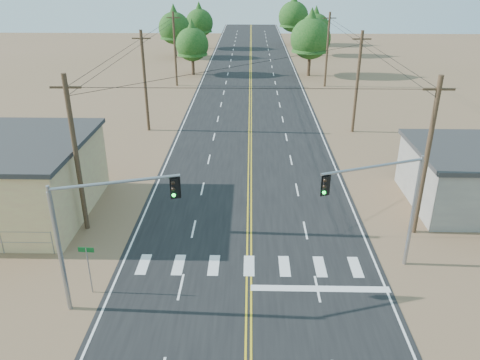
{
  "coord_description": "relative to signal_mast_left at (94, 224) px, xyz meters",
  "views": [
    {
      "loc": [
        -0.02,
        -14.04,
        15.41
      ],
      "look_at": [
        -0.6,
        12.05,
        3.5
      ],
      "focal_mm": 35.0,
      "sensor_mm": 36.0,
      "label": 1
    }
  ],
  "objects": [
    {
      "name": "tree_left_mid",
      "position": [
        -6.8,
        70.05,
        1.27
      ],
      "size": [
        5.73,
        5.73,
        9.55
      ],
      "color": "#3F2D1E",
      "rests_on": "ground"
    },
    {
      "name": "utility_pole_right_near",
      "position": [
        17.7,
        7.32,
        0.55
      ],
      "size": [
        1.8,
        0.3,
        10.0
      ],
      "color": "#4C3826",
      "rests_on": "ground"
    },
    {
      "name": "utility_pole_left_near",
      "position": [
        -3.3,
        7.32,
        0.55
      ],
      "size": [
        1.8,
        0.3,
        10.0
      ],
      "color": "#4C3826",
      "rests_on": "ground"
    },
    {
      "name": "tree_left_far",
      "position": [
        -3.3,
        80.55,
        1.08
      ],
      "size": [
        5.54,
        5.54,
        9.24
      ],
      "color": "#3F2D1E",
      "rests_on": "ground"
    },
    {
      "name": "road",
      "position": [
        7.2,
        25.32,
        -4.56
      ],
      "size": [
        15.0,
        200.0,
        0.02
      ],
      "primitive_type": "cube",
      "color": "black",
      "rests_on": "ground"
    },
    {
      "name": "tree_left_near",
      "position": [
        -1.8,
        54.83,
        0.56
      ],
      "size": [
        5.04,
        5.04,
        8.4
      ],
      "color": "#3F2D1E",
      "rests_on": "ground"
    },
    {
      "name": "signal_mast_left",
      "position": [
        0.0,
        0.0,
        0.0
      ],
      "size": [
        5.69,
        1.88,
        6.72
      ],
      "rotation": [
        0.0,
        0.0,
        0.29
      ],
      "color": "gray",
      "rests_on": "ground"
    },
    {
      "name": "utility_pole_left_far",
      "position": [
        -3.3,
        47.32,
        0.55
      ],
      "size": [
        1.8,
        0.3,
        10.0
      ],
      "color": "#4C3826",
      "rests_on": "ground"
    },
    {
      "name": "utility_pole_right_far",
      "position": [
        17.7,
        47.32,
        0.55
      ],
      "size": [
        1.8,
        0.3,
        10.0
      ],
      "color": "#4C3826",
      "rests_on": "ground"
    },
    {
      "name": "tree_right_mid",
      "position": [
        19.19,
        72.74,
        0.97
      ],
      "size": [
        5.44,
        5.44,
        9.07
      ],
      "color": "#3F2D1E",
      "rests_on": "ground"
    },
    {
      "name": "tree_right_far",
      "position": [
        16.2,
        86.22,
        1.88
      ],
      "size": [
        6.33,
        6.33,
        10.54
      ],
      "color": "#3F2D1E",
      "rests_on": "ground"
    },
    {
      "name": "tree_right_near",
      "position": [
        16.2,
        54.46,
        1.61
      ],
      "size": [
        6.06,
        6.06,
        10.11
      ],
      "color": "#3F2D1E",
      "rests_on": "ground"
    },
    {
      "name": "utility_pole_right_mid",
      "position": [
        17.7,
        27.32,
        0.55
      ],
      "size": [
        1.8,
        0.3,
        10.0
      ],
      "color": "#4C3826",
      "rests_on": "ground"
    },
    {
      "name": "utility_pole_left_mid",
      "position": [
        -3.3,
        27.32,
        0.55
      ],
      "size": [
        1.8,
        0.3,
        10.0
      ],
      "color": "#4C3826",
      "rests_on": "ground"
    },
    {
      "name": "signal_mast_right",
      "position": [
        14.43,
        3.11,
        -0.06
      ],
      "size": [
        5.6,
        2.37,
        6.62
      ],
      "rotation": [
        0.0,
        0.0,
        0.37
      ],
      "color": "gray",
      "rests_on": "ground"
    },
    {
      "name": "street_sign",
      "position": [
        -0.93,
        0.81,
        -2.74
      ],
      "size": [
        0.81,
        0.08,
        2.73
      ],
      "rotation": [
        0.0,
        0.0,
        -0.06
      ],
      "color": "gray",
      "rests_on": "ground"
    }
  ]
}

